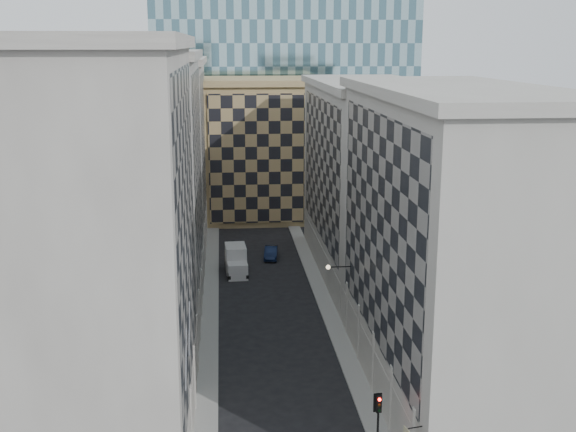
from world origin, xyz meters
TOP-DOWN VIEW (x-y plane):
  - sidewalk_west at (-5.25, 30.00)m, footprint 1.50×100.00m
  - sidewalk_east at (5.25, 30.00)m, footprint 1.50×100.00m
  - bldg_left_a at (-10.88, 11.00)m, footprint 10.80×22.80m
  - bldg_left_b at (-10.88, 33.00)m, footprint 10.80×22.80m
  - bldg_left_c at (-10.88, 55.00)m, footprint 10.80×22.80m
  - bldg_right_a at (10.88, 15.00)m, footprint 10.80×26.80m
  - bldg_right_b at (10.89, 42.00)m, footprint 10.80×28.80m
  - tan_block at (2.00, 67.90)m, footprint 16.80×14.80m
  - church_tower at (0.00, 82.00)m, footprint 7.20×7.20m
  - flagpoles_left at (-5.90, 6.00)m, footprint 0.10×6.33m
  - bracket_lamp at (4.38, 24.00)m, footprint 1.98×0.36m
  - traffic_light at (4.55, 6.77)m, footprint 0.50×0.45m
  - box_truck at (-2.66, 42.37)m, footprint 2.35×5.21m
  - dark_car at (1.29, 47.31)m, footprint 1.85×4.14m

SIDE VIEW (x-z plane):
  - sidewalk_west at x=-5.25m, z-range 0.00..0.15m
  - sidewalk_east at x=5.25m, z-range 0.00..0.15m
  - dark_car at x=1.29m, z-range 0.00..1.32m
  - box_truck at x=-2.66m, z-range -0.18..2.62m
  - traffic_light at x=4.55m, z-range 1.02..5.01m
  - bracket_lamp at x=4.38m, z-range 6.02..6.38m
  - flagpoles_left at x=-5.90m, z-range 6.83..9.17m
  - tan_block at x=2.00m, z-range 0.04..18.84m
  - bldg_right_b at x=10.89m, z-range 0.00..19.70m
  - bldg_right_a at x=10.88m, z-range -0.03..20.67m
  - bldg_left_c at x=-10.88m, z-range -0.02..21.68m
  - bldg_left_b at x=-10.88m, z-range -0.03..22.67m
  - bldg_left_a at x=-10.88m, z-range -0.03..23.67m
  - church_tower at x=0.00m, z-range 1.20..52.70m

